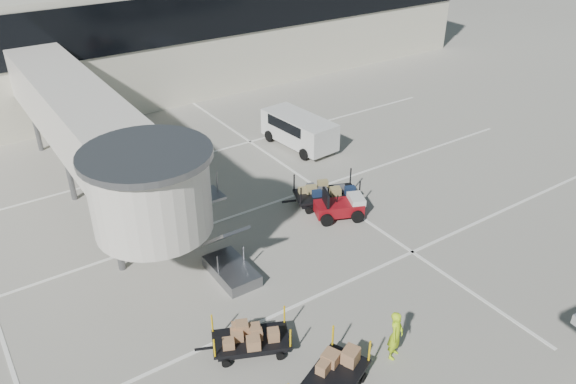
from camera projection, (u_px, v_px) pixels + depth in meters
name	position (u px, v px, depth m)	size (l,w,h in m)	color
ground	(333.00, 334.00, 20.32)	(140.00, 140.00, 0.00)	#B8B5A4
lane_markings	(201.00, 223.00, 26.70)	(40.00, 30.00, 0.02)	white
terminal	(70.00, 42.00, 39.63)	(64.00, 12.11, 15.20)	beige
jet_bridge	(98.00, 136.00, 25.08)	(5.70, 20.40, 6.03)	silver
baggage_tug	(340.00, 207.00, 26.93)	(2.55, 2.16, 1.51)	maroon
suitcase_cart	(328.00, 194.00, 28.03)	(3.85, 2.55, 1.49)	black
box_cart_near	(252.00, 338.00, 19.42)	(3.28, 2.29, 1.29)	black
box_cart_far	(333.00, 381.00, 17.76)	(3.68, 2.59, 1.44)	black
ground_worker	(396.00, 335.00, 18.95)	(0.69, 0.45, 1.90)	#A7D516
minivan	(298.00, 128.00, 33.77)	(2.57, 5.15, 1.89)	silver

